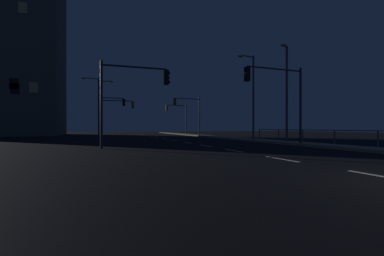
% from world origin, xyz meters
% --- Properties ---
extents(ground_plane, '(112.00, 112.00, 0.00)m').
position_xyz_m(ground_plane, '(0.00, 17.50, 0.00)').
color(ground_plane, black).
rests_on(ground_plane, ground).
extents(sidewalk_right, '(2.05, 77.00, 0.14)m').
position_xyz_m(sidewalk_right, '(7.36, 17.50, 0.07)').
color(sidewalk_right, gray).
rests_on(sidewalk_right, ground).
extents(lane_markings_center, '(0.14, 50.00, 0.01)m').
position_xyz_m(lane_markings_center, '(0.00, 21.00, 0.01)').
color(lane_markings_center, silver).
rests_on(lane_markings_center, ground).
extents(lane_edge_line, '(0.14, 53.00, 0.01)m').
position_xyz_m(lane_edge_line, '(6.09, 22.50, 0.01)').
color(lane_edge_line, gold).
rests_on(lane_edge_line, ground).
extents(traffic_light_far_right, '(4.82, 0.34, 5.47)m').
position_xyz_m(traffic_light_far_right, '(4.68, 11.33, 4.04)').
color(traffic_light_far_right, '#2D3033').
rests_on(traffic_light_far_right, sidewalk_right).
extents(traffic_light_mid_right, '(4.36, 0.35, 5.35)m').
position_xyz_m(traffic_light_mid_right, '(-4.99, 12.96, 3.79)').
color(traffic_light_mid_right, '#38383D').
rests_on(traffic_light_mid_right, ground).
extents(traffic_light_mid_left, '(4.17, 0.61, 5.52)m').
position_xyz_m(traffic_light_mid_left, '(5.16, 31.66, 4.04)').
color(traffic_light_mid_left, '#38383D').
rests_on(traffic_light_mid_left, sidewalk_right).
extents(traffic_light_near_right, '(4.35, 0.71, 5.08)m').
position_xyz_m(traffic_light_near_right, '(-4.81, 32.21, 3.61)').
color(traffic_light_near_right, '#38383D').
rests_on(traffic_light_near_right, ground).
extents(traffic_light_near_left, '(3.73, 0.50, 5.02)m').
position_xyz_m(traffic_light_near_left, '(5.14, 37.43, 3.68)').
color(traffic_light_near_left, '#4C4C51').
rests_on(traffic_light_near_left, sidewalk_right).
extents(traffic_light_far_center, '(3.20, 0.39, 5.38)m').
position_xyz_m(traffic_light_far_center, '(-5.42, 31.83, 3.75)').
color(traffic_light_far_center, '#2D3033').
rests_on(traffic_light_far_center, ground).
extents(street_lamp_across_street, '(1.38, 1.09, 7.80)m').
position_xyz_m(street_lamp_across_street, '(7.34, 13.58, 4.76)').
color(street_lamp_across_street, '#4C4C51').
rests_on(street_lamp_across_street, sidewalk_right).
extents(street_lamp_mid_block, '(2.24, 0.74, 8.05)m').
position_xyz_m(street_lamp_mid_block, '(-7.35, 33.99, 4.81)').
color(street_lamp_mid_block, '#2D3033').
rests_on(street_lamp_mid_block, ground).
extents(street_lamp_corner, '(1.64, 1.53, 7.22)m').
position_xyz_m(street_lamp_corner, '(-6.56, 31.01, 4.36)').
color(street_lamp_corner, '#4C4C51').
rests_on(street_lamp_corner, ground).
extents(street_lamp_median, '(1.92, 0.53, 7.99)m').
position_xyz_m(street_lamp_median, '(6.62, 17.61, 4.88)').
color(street_lamp_median, '#4C4C51').
rests_on(street_lamp_median, sidewalk_right).
extents(barrier_fence, '(0.09, 20.70, 0.98)m').
position_xyz_m(barrier_fence, '(8.23, 8.30, 0.87)').
color(barrier_fence, '#59595E').
rests_on(barrier_fence, sidewalk_right).
extents(building_distant, '(15.85, 13.21, 26.31)m').
position_xyz_m(building_distant, '(-20.74, 44.88, 13.16)').
color(building_distant, '#6B6056').
rests_on(building_distant, ground).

